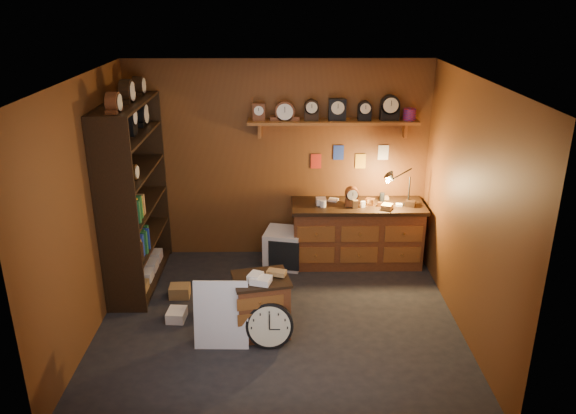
# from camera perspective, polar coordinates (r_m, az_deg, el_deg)

# --- Properties ---
(floor) EXTENTS (4.00, 4.00, 0.00)m
(floor) POSITION_cam_1_polar(r_m,az_deg,el_deg) (6.49, -0.94, -11.47)
(floor) COLOR black
(floor) RESTS_ON ground
(room_shell) EXTENTS (4.02, 3.62, 2.71)m
(room_shell) POSITION_cam_1_polar(r_m,az_deg,el_deg) (5.85, -0.59, 3.48)
(room_shell) COLOR brown
(room_shell) RESTS_ON ground
(shelving_unit) EXTENTS (0.47, 1.60, 2.58)m
(shelving_unit) POSITION_cam_1_polar(r_m,az_deg,el_deg) (7.07, -15.65, 1.83)
(shelving_unit) COLOR black
(shelving_unit) RESTS_ON ground
(workbench) EXTENTS (1.77, 0.66, 1.36)m
(workbench) POSITION_cam_1_polar(r_m,az_deg,el_deg) (7.63, 7.02, -2.35)
(workbench) COLOR brown
(workbench) RESTS_ON ground
(low_cabinet) EXTENTS (0.68, 0.61, 0.76)m
(low_cabinet) POSITION_cam_1_polar(r_m,az_deg,el_deg) (6.11, -2.72, -9.69)
(low_cabinet) COLOR brown
(low_cabinet) RESTS_ON ground
(big_round_clock) EXTENTS (0.50, 0.16, 0.50)m
(big_round_clock) POSITION_cam_1_polar(r_m,az_deg,el_deg) (5.95, -1.89, -11.96)
(big_round_clock) COLOR black
(big_round_clock) RESTS_ON ground
(white_panel) EXTENTS (0.57, 0.17, 0.75)m
(white_panel) POSITION_cam_1_polar(r_m,az_deg,el_deg) (6.13, -6.67, -13.76)
(white_panel) COLOR silver
(white_panel) RESTS_ON ground
(mini_fridge) EXTENTS (0.57, 0.59, 0.50)m
(mini_fridge) POSITION_cam_1_polar(r_m,az_deg,el_deg) (7.59, -0.44, -4.19)
(mini_fridge) COLOR silver
(mini_fridge) RESTS_ON ground
(floor_box_a) EXTENTS (0.25, 0.21, 0.15)m
(floor_box_a) POSITION_cam_1_polar(r_m,az_deg,el_deg) (7.03, -10.93, -8.39)
(floor_box_a) COLOR olive
(floor_box_a) RESTS_ON ground
(floor_box_b) EXTENTS (0.22, 0.26, 0.12)m
(floor_box_b) POSITION_cam_1_polar(r_m,az_deg,el_deg) (6.60, -11.24, -10.70)
(floor_box_b) COLOR white
(floor_box_b) RESTS_ON ground
(floor_box_c) EXTENTS (0.34, 0.32, 0.19)m
(floor_box_c) POSITION_cam_1_polar(r_m,az_deg,el_deg) (6.62, -7.93, -9.99)
(floor_box_c) COLOR olive
(floor_box_c) RESTS_ON ground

